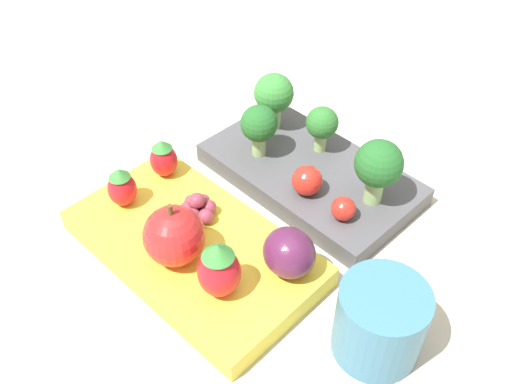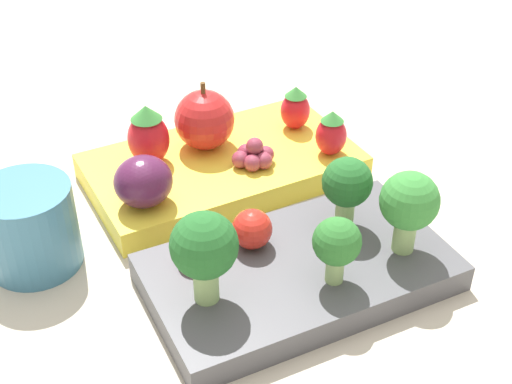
# 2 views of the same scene
# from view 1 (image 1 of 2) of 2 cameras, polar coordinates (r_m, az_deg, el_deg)

# --- Properties ---
(ground_plane) EXTENTS (4.00, 4.00, 0.00)m
(ground_plane) POSITION_cam_1_polar(r_m,az_deg,el_deg) (0.52, -0.23, -2.06)
(ground_plane) COLOR #BCB29E
(bento_box_savoury) EXTENTS (0.21, 0.13, 0.02)m
(bento_box_savoury) POSITION_cam_1_polar(r_m,az_deg,el_deg) (0.54, 5.49, 1.73)
(bento_box_savoury) COLOR #4C4C51
(bento_box_savoury) RESTS_ON ground_plane
(bento_box_fruit) EXTENTS (0.23, 0.15, 0.02)m
(bento_box_fruit) POSITION_cam_1_polar(r_m,az_deg,el_deg) (0.48, -6.26, -5.52)
(bento_box_fruit) COLOR yellow
(bento_box_fruit) RESTS_ON ground_plane
(broccoli_floret_0) EXTENTS (0.03, 0.03, 0.05)m
(broccoli_floret_0) POSITION_cam_1_polar(r_m,az_deg,el_deg) (0.54, 6.61, 6.74)
(broccoli_floret_0) COLOR #93B770
(broccoli_floret_0) RESTS_ON bento_box_savoury
(broccoli_floret_1) EXTENTS (0.03, 0.03, 0.05)m
(broccoli_floret_1) POSITION_cam_1_polar(r_m,az_deg,el_deg) (0.53, 0.31, 6.69)
(broccoli_floret_1) COLOR #93B770
(broccoli_floret_1) RESTS_ON bento_box_savoury
(broccoli_floret_2) EXTENTS (0.04, 0.04, 0.06)m
(broccoli_floret_2) POSITION_cam_1_polar(r_m,az_deg,el_deg) (0.49, 12.15, 2.59)
(broccoli_floret_2) COLOR #93B770
(broccoli_floret_2) RESTS_ON bento_box_savoury
(broccoli_floret_3) EXTENTS (0.04, 0.04, 0.06)m
(broccoli_floret_3) POSITION_cam_1_polar(r_m,az_deg,el_deg) (0.56, 1.79, 9.67)
(broccoli_floret_3) COLOR #93B770
(broccoli_floret_3) RESTS_ON bento_box_savoury
(cherry_tomato_0) EXTENTS (0.03, 0.03, 0.03)m
(cherry_tomato_0) POSITION_cam_1_polar(r_m,az_deg,el_deg) (0.50, 5.13, 1.16)
(cherry_tomato_0) COLOR red
(cherry_tomato_0) RESTS_ON bento_box_savoury
(cherry_tomato_1) EXTENTS (0.02, 0.02, 0.02)m
(cherry_tomato_1) POSITION_cam_1_polar(r_m,az_deg,el_deg) (0.49, 8.73, -1.65)
(cherry_tomato_1) COLOR red
(cherry_tomato_1) RESTS_ON bento_box_savoury
(apple) EXTENTS (0.05, 0.05, 0.06)m
(apple) POSITION_cam_1_polar(r_m,az_deg,el_deg) (0.44, -8.20, -4.35)
(apple) COLOR red
(apple) RESTS_ON bento_box_fruit
(strawberry_0) EXTENTS (0.02, 0.02, 0.04)m
(strawberry_0) POSITION_cam_1_polar(r_m,az_deg,el_deg) (0.52, -9.25, 3.36)
(strawberry_0) COLOR red
(strawberry_0) RESTS_ON bento_box_fruit
(strawberry_1) EXTENTS (0.03, 0.03, 0.04)m
(strawberry_1) POSITION_cam_1_polar(r_m,az_deg,el_deg) (0.50, -13.28, 0.49)
(strawberry_1) COLOR red
(strawberry_1) RESTS_ON bento_box_fruit
(strawberry_2) EXTENTS (0.03, 0.03, 0.05)m
(strawberry_2) POSITION_cam_1_polar(r_m,az_deg,el_deg) (0.42, -3.72, -7.72)
(strawberry_2) COLOR red
(strawberry_2) RESTS_ON bento_box_fruit
(plum) EXTENTS (0.04, 0.04, 0.04)m
(plum) POSITION_cam_1_polar(r_m,az_deg,el_deg) (0.44, 3.32, -6.07)
(plum) COLOR #511E42
(plum) RESTS_ON bento_box_fruit
(grape_cluster) EXTENTS (0.03, 0.03, 0.02)m
(grape_cluster) POSITION_cam_1_polar(r_m,az_deg,el_deg) (0.49, -5.85, -1.55)
(grape_cluster) COLOR #93384C
(grape_cluster) RESTS_ON bento_box_fruit
(drinking_cup) EXTENTS (0.06, 0.06, 0.06)m
(drinking_cup) POSITION_cam_1_polar(r_m,az_deg,el_deg) (0.42, 12.28, -12.57)
(drinking_cup) COLOR teal
(drinking_cup) RESTS_ON ground_plane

